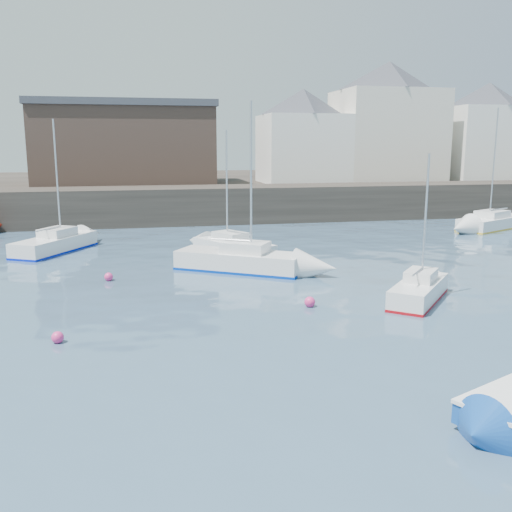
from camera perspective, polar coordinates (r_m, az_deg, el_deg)
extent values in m
plane|color=#2D4760|center=(15.57, 9.56, -13.91)|extent=(220.00, 220.00, 0.00)
cube|color=#28231E|center=(48.63, -5.70, 5.14)|extent=(90.00, 5.00, 3.00)
cube|color=#28231E|center=(66.49, -7.46, 6.62)|extent=(90.00, 32.00, 2.80)
cube|color=beige|center=(60.63, 12.92, 11.59)|extent=(10.00, 8.00, 9.00)
pyramid|color=#3A3D44|center=(60.99, 13.17, 17.14)|extent=(13.36, 13.36, 2.80)
cube|color=white|center=(65.57, 21.98, 10.36)|extent=(9.00, 7.00, 7.50)
pyramid|color=#3A3D44|center=(65.76, 22.31, 14.69)|extent=(11.88, 11.88, 2.45)
cube|color=white|center=(56.97, 4.70, 10.62)|extent=(8.00, 7.00, 6.50)
pyramid|color=#3A3D44|center=(57.11, 4.77, 15.11)|extent=(11.14, 11.14, 2.45)
cube|color=#3D2D26|center=(56.07, -12.95, 10.62)|extent=(16.00, 10.00, 7.00)
cube|color=#3A3D44|center=(56.18, -13.12, 14.50)|extent=(16.40, 10.40, 0.60)
cylinder|color=white|center=(15.25, 20.82, -13.44)|extent=(0.20, 0.20, 0.40)
cylinder|color=white|center=(16.06, 22.88, -12.33)|extent=(0.20, 0.20, 0.40)
cube|color=silver|center=(29.92, -1.68, -0.53)|extent=(6.75, 5.38, 1.00)
cube|color=#002EA5|center=(30.01, -1.67, -1.34)|extent=(6.82, 5.43, 0.13)
cube|color=silver|center=(29.65, -1.09, 0.90)|extent=(2.82, 2.60, 0.55)
cylinder|color=silver|center=(29.10, -0.50, 7.75)|extent=(0.11, 0.11, 7.65)
cube|color=silver|center=(25.13, 15.97, -3.42)|extent=(4.18, 4.47, 0.84)
cube|color=#9C0810|center=(25.22, 15.92, -4.22)|extent=(4.22, 4.51, 0.11)
cube|color=silver|center=(25.20, 16.17, -1.87)|extent=(1.91, 1.96, 0.46)
cylinder|color=silver|center=(25.01, 16.59, 3.68)|extent=(0.09, 0.09, 5.34)
cube|color=silver|center=(33.75, -2.27, 0.74)|extent=(4.41, 5.70, 0.91)
cube|color=#8E0B05|center=(33.82, -2.27, 0.08)|extent=(4.45, 5.76, 0.12)
cube|color=silver|center=(33.84, -2.59, 1.98)|extent=(2.15, 2.36, 0.51)
cylinder|color=silver|center=(33.71, -2.94, 7.00)|extent=(0.10, 0.10, 6.42)
cube|color=silver|center=(48.61, 22.69, 3.10)|extent=(7.47, 5.31, 0.93)
cube|color=gold|center=(48.66, 22.66, 2.63)|extent=(7.54, 5.36, 0.12)
cube|color=silver|center=(48.21, 22.55, 3.91)|extent=(3.03, 2.68, 0.51)
cylinder|color=silver|center=(47.61, 22.69, 8.52)|extent=(0.10, 0.10, 8.28)
cube|color=silver|center=(37.29, -19.46, 1.11)|extent=(4.77, 6.35, 0.93)
cube|color=#0219B7|center=(37.35, -19.42, 0.51)|extent=(4.82, 6.41, 0.12)
cube|color=silver|center=(37.42, -19.25, 2.28)|extent=(2.36, 2.61, 0.51)
cylinder|color=silver|center=(37.34, -19.29, 7.35)|extent=(0.10, 0.10, 7.10)
sphere|color=#E4317B|center=(20.45, -19.19, -8.19)|extent=(0.41, 0.41, 0.41)
sphere|color=#E4317B|center=(23.54, 5.39, -5.07)|extent=(0.44, 0.44, 0.44)
sphere|color=#E4317B|center=(28.74, -14.50, -2.39)|extent=(0.42, 0.42, 0.42)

